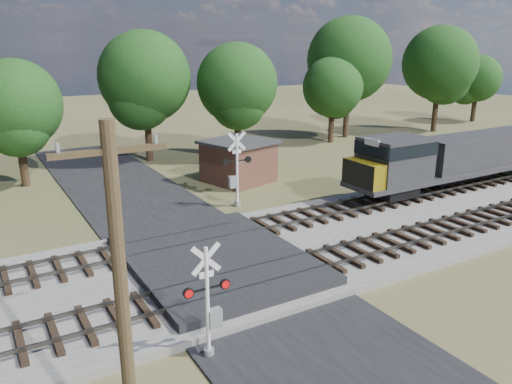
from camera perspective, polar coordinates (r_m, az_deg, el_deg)
ground at (r=21.52m, az=-4.00°, el=-9.13°), size 160.00×160.00×0.00m
ballast_bed at (r=27.36m, az=14.61°, el=-3.56°), size 140.00×10.00×0.30m
road at (r=21.51m, az=-4.00°, el=-9.03°), size 7.00×60.00×0.08m
crossing_panel at (r=21.80m, az=-4.61°, el=-7.88°), size 7.00×9.00×0.62m
track_near at (r=21.28m, az=6.06°, el=-8.27°), size 140.00×2.60×0.33m
track_far at (r=25.14m, az=-0.71°, el=-4.16°), size 140.00×2.60×0.33m
crossing_signal_near at (r=15.58m, az=-5.28°, el=-13.35°), size 1.52×0.33×3.78m
crossing_signal_far at (r=29.29m, az=-2.34°, el=1.85°), size 1.81×0.41×4.50m
utility_pole at (r=9.99m, az=-14.86°, el=-14.22°), size 1.99×0.27×8.14m
equipment_shed at (r=34.80m, az=-2.01°, el=3.57°), size 5.29×5.29×2.92m
treeline at (r=41.47m, az=-7.74°, el=12.91°), size 82.56×12.61×11.98m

